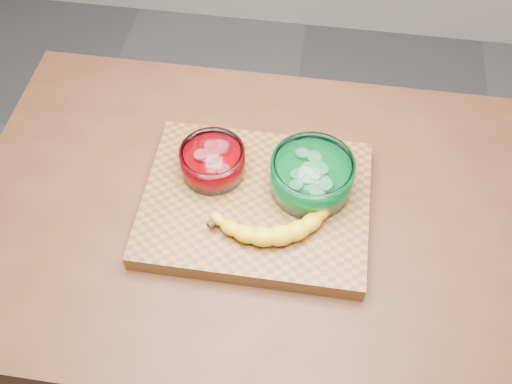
# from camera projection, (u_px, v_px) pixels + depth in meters

# --- Properties ---
(ground) EXTENTS (3.50, 3.50, 0.00)m
(ground) POSITION_uv_depth(u_px,v_px,m) (256.00, 358.00, 1.90)
(ground) COLOR #4F4F53
(ground) RESTS_ON ground
(counter) EXTENTS (1.20, 0.80, 0.90)m
(counter) POSITION_uv_depth(u_px,v_px,m) (256.00, 301.00, 1.54)
(counter) COLOR #4E2A17
(counter) RESTS_ON ground
(cutting_board) EXTENTS (0.45, 0.35, 0.04)m
(cutting_board) POSITION_uv_depth(u_px,v_px,m) (256.00, 203.00, 1.15)
(cutting_board) COLOR brown
(cutting_board) RESTS_ON counter
(bowl_red) EXTENTS (0.13, 0.13, 0.06)m
(bowl_red) POSITION_uv_depth(u_px,v_px,m) (213.00, 161.00, 1.15)
(bowl_red) COLOR white
(bowl_red) RESTS_ON cutting_board
(bowl_green) EXTENTS (0.16, 0.16, 0.08)m
(bowl_green) POSITION_uv_depth(u_px,v_px,m) (312.00, 176.00, 1.12)
(bowl_green) COLOR white
(bowl_green) RESTS_ON cutting_board
(banana) EXTENTS (0.27, 0.16, 0.04)m
(banana) POSITION_uv_depth(u_px,v_px,m) (273.00, 215.00, 1.09)
(banana) COLOR gold
(banana) RESTS_ON cutting_board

